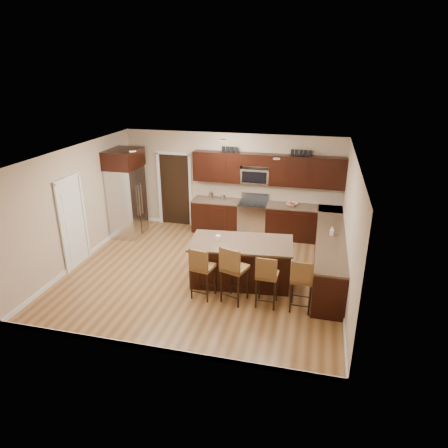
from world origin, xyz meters
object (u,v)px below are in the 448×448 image
(stool_right, at_px, (267,275))
(refrigerator, at_px, (126,192))
(island, at_px, (241,263))
(stool_extra, at_px, (302,280))
(range, at_px, (253,218))
(stool_mid, at_px, (233,268))
(stool_left, at_px, (201,267))

(stool_right, relative_size, refrigerator, 0.46)
(island, bearing_deg, refrigerator, 147.01)
(stool_right, bearing_deg, stool_extra, 1.48)
(range, xyz_separation_m, stool_mid, (0.20, -3.46, 0.27))
(island, bearing_deg, stool_extra, -38.27)
(island, distance_m, stool_left, 1.08)
(range, xyz_separation_m, refrigerator, (-3.30, -0.79, 0.73))
(stool_left, relative_size, stool_mid, 0.92)
(range, distance_m, island, 2.62)
(stool_mid, bearing_deg, stool_right, 17.66)
(stool_right, bearing_deg, stool_mid, -178.23)
(stool_extra, bearing_deg, island, 148.71)
(island, xyz_separation_m, stool_extra, (1.31, -0.84, 0.24))
(island, bearing_deg, stool_right, -57.42)
(island, height_order, stool_extra, stool_extra)
(stool_right, height_order, refrigerator, refrigerator)
(stool_left, relative_size, stool_extra, 1.02)
(island, height_order, refrigerator, refrigerator)
(stool_right, xyz_separation_m, refrigerator, (-4.16, 2.66, 0.53))
(stool_left, bearing_deg, range, 93.15)
(range, xyz_separation_m, island, (0.20, -2.61, -0.04))
(stool_left, distance_m, stool_mid, 0.63)
(stool_left, height_order, stool_mid, stool_mid)
(stool_mid, height_order, refrigerator, refrigerator)
(stool_extra, bearing_deg, stool_mid, -178.38)
(range, bearing_deg, stool_left, -97.03)
(refrigerator, bearing_deg, stool_extra, -28.98)
(stool_right, distance_m, stool_extra, 0.65)
(island, relative_size, stool_mid, 1.88)
(stool_mid, xyz_separation_m, refrigerator, (-3.50, 2.67, 0.46))
(range, relative_size, refrigerator, 0.47)
(range, height_order, island, range)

